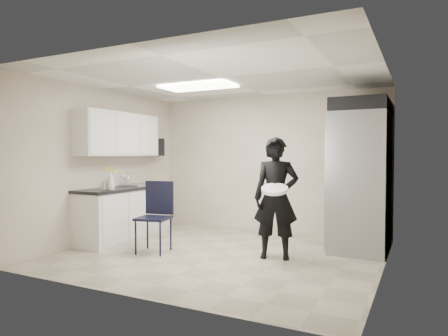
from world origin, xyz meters
The scene contains 21 objects.
floor centered at (0.00, 0.00, 0.00)m, with size 4.50×4.50×0.00m, color tan.
ceiling centered at (0.00, 0.00, 2.60)m, with size 4.50×4.50×0.00m, color white.
back_wall centered at (0.00, 2.00, 1.30)m, with size 4.50×4.50×0.00m, color beige.
left_wall centered at (-2.25, 0.00, 1.30)m, with size 4.00×4.00×0.00m, color beige.
right_wall centered at (2.25, 0.00, 1.30)m, with size 4.00×4.00×0.00m, color beige.
ceiling_panel centered at (-0.60, 0.40, 2.57)m, with size 1.20×0.60×0.02m, color white.
lower_counter centered at (-1.95, 0.20, 0.43)m, with size 0.60×1.90×0.86m, color silver.
countertop centered at (-1.95, 0.20, 0.89)m, with size 0.64×1.95×0.05m, color black.
sink centered at (-1.93, 0.45, 0.87)m, with size 0.42×0.40×0.14m, color gray.
faucet centered at (-2.13, 0.45, 1.02)m, with size 0.02×0.02×0.24m, color silver.
upper_cabinets centered at (-2.08, 0.20, 1.83)m, with size 0.35×1.80×0.75m, color silver.
towel_dispenser centered at (-2.14, 1.35, 1.62)m, with size 0.22×0.30×0.35m, color black.
notice_sticker_left centered at (-2.24, 0.10, 1.22)m, with size 0.00×0.12×0.07m, color yellow.
notice_sticker_right centered at (-2.24, 0.30, 1.18)m, with size 0.00×0.12×0.07m, color yellow.
commercial_fridge centered at (1.83, 1.27, 1.05)m, with size 0.80×1.35×2.10m, color gray.
fridge_compressor centered at (1.83, 1.27, 2.20)m, with size 0.80×1.35×0.20m, color black.
folding_chair centered at (-0.93, -0.37, 0.52)m, with size 0.46×0.46×1.03m, color black.
man_tuxedo centered at (0.83, 0.14, 0.86)m, with size 0.63×0.42×1.72m, color black.
bucket_lid centered at (0.89, -0.11, 1.00)m, with size 0.36×0.36×0.04m, color white.
soap_bottle_a centered at (-1.75, -0.37, 1.05)m, with size 0.11×0.11×0.29m, color silver.
soap_bottle_b centered at (-1.87, -0.39, 1.01)m, with size 0.09×0.09×0.19m, color #A5A3AF.
Camera 1 is at (2.68, -5.22, 1.48)m, focal length 32.00 mm.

